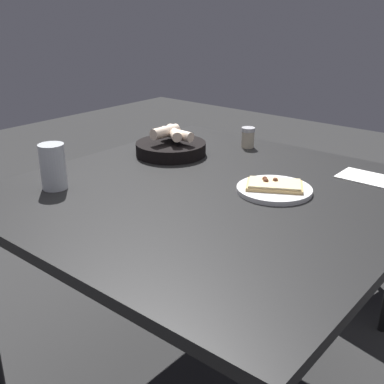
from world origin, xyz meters
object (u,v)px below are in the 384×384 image
Objects in this scene: dining_table at (213,207)px; bread_basket at (171,146)px; pepper_shaker at (248,139)px; beer_glass at (53,169)px; pizza_plate at (274,188)px.

bread_basket is (0.33, -0.18, 0.09)m from dining_table.
dining_table is at bearing 111.08° from pepper_shaker.
bread_basket is 0.48m from beer_glass.
bread_basket is 0.31m from pepper_shaker.
pizza_plate reaches higher than dining_table.
bread_basket is at bearing -9.61° from pizza_plate.
dining_table is at bearing -141.52° from beer_glass.
pizza_plate is (-0.15, -0.10, 0.07)m from dining_table.
pizza_plate is at bearing -142.92° from beer_glass.
bread_basket is (0.48, -0.08, 0.02)m from pizza_plate.
bread_basket is at bearing 57.77° from pepper_shaker.
beer_glass reaches higher than pizza_plate.
dining_table is at bearing 33.40° from pizza_plate.
bread_basket is 3.29× the size of pepper_shaker.
pepper_shaker is (0.17, -0.44, 0.09)m from dining_table.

